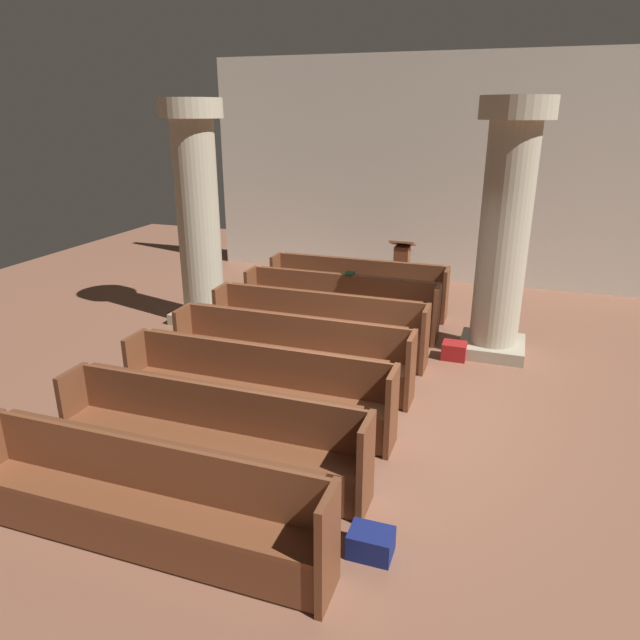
{
  "coord_description": "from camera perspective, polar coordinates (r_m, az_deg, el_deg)",
  "views": [
    {
      "loc": [
        1.53,
        -6.12,
        3.42
      ],
      "look_at": [
        -0.87,
        0.84,
        0.75
      ],
      "focal_mm": 32.42,
      "sensor_mm": 36.0,
      "label": 1
    }
  ],
  "objects": [
    {
      "name": "pew_row_2",
      "position": [
        8.43,
        -0.17,
        -0.4
      ],
      "size": [
        3.19,
        0.47,
        0.92
      ],
      "color": "brown",
      "rests_on": "ground"
    },
    {
      "name": "pew_row_1",
      "position": [
        9.38,
        1.97,
        1.74
      ],
      "size": [
        3.19,
        0.46,
        0.92
      ],
      "color": "brown",
      "rests_on": "ground"
    },
    {
      "name": "kneeler_box_navy",
      "position": [
        5.05,
        5.04,
        -21.07
      ],
      "size": [
        0.36,
        0.27,
        0.22
      ],
      "primitive_type": "cube",
      "color": "navy",
      "rests_on": "ground"
    },
    {
      "name": "lectern",
      "position": [
        11.5,
        8.02,
        4.8
      ],
      "size": [
        0.48,
        0.45,
        1.08
      ],
      "color": "brown",
      "rests_on": "ground"
    },
    {
      "name": "pillar_far_side",
      "position": [
        9.8,
        -11.97,
        10.47
      ],
      "size": [
        1.0,
        1.0,
        3.61
      ],
      "color": "#9F967E",
      "rests_on": "ground"
    },
    {
      "name": "kneeler_box_red",
      "position": [
        8.66,
        13.1,
        -2.97
      ],
      "size": [
        0.34,
        0.29,
        0.25
      ],
      "primitive_type": "cube",
      "color": "maroon",
      "rests_on": "ground"
    },
    {
      "name": "ground_plane",
      "position": [
        7.17,
        4.42,
        -8.59
      ],
      "size": [
        19.2,
        19.2,
        0.0
      ],
      "primitive_type": "plane",
      "color": "brown"
    },
    {
      "name": "pew_row_5",
      "position": [
        5.79,
        -10.8,
        -10.84
      ],
      "size": [
        3.19,
        0.47,
        0.92
      ],
      "color": "brown",
      "rests_on": "ground"
    },
    {
      "name": "pillar_aisle_side",
      "position": [
        8.56,
        17.77,
        8.63
      ],
      "size": [
        1.0,
        1.0,
        3.61
      ],
      "color": "#9F967E",
      "rests_on": "ground"
    },
    {
      "name": "hymn_book",
      "position": [
        9.39,
        2.91,
        4.62
      ],
      "size": [
        0.15,
        0.19,
        0.03
      ],
      "primitive_type": "cube",
      "color": "#194723",
      "rests_on": "pew_row_1"
    },
    {
      "name": "pew_row_0",
      "position": [
        10.36,
        3.71,
        3.48
      ],
      "size": [
        3.19,
        0.46,
        0.92
      ],
      "color": "brown",
      "rests_on": "ground"
    },
    {
      "name": "pew_row_6",
      "position": [
        5.06,
        -16.93,
        -16.45
      ],
      "size": [
        3.19,
        0.46,
        0.92
      ],
      "color": "brown",
      "rests_on": "ground"
    },
    {
      "name": "pew_row_4",
      "position": [
        6.61,
        -6.27,
        -6.47
      ],
      "size": [
        3.19,
        0.46,
        0.92
      ],
      "color": "brown",
      "rests_on": "ground"
    },
    {
      "name": "pew_row_3",
      "position": [
        7.5,
        -2.84,
        -3.07
      ],
      "size": [
        3.19,
        0.46,
        0.92
      ],
      "color": "brown",
      "rests_on": "ground"
    },
    {
      "name": "back_wall",
      "position": [
        12.35,
        12.18,
        14.08
      ],
      "size": [
        10.0,
        0.16,
        4.5
      ],
      "primitive_type": "cube",
      "color": "silver",
      "rests_on": "ground"
    }
  ]
}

